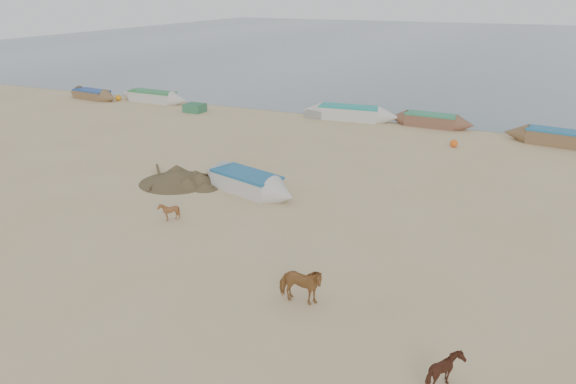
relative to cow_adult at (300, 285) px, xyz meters
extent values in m
plane|color=tan|center=(-3.14, 1.93, -0.59)|extent=(140.00, 140.00, 0.00)
plane|color=slate|center=(-3.14, 83.93, -0.58)|extent=(160.00, 160.00, 0.00)
imported|color=brown|center=(0.00, 0.00, 0.00)|extent=(1.45, 0.75, 1.18)
imported|color=brown|center=(-7.18, 3.48, -0.21)|extent=(0.76, 0.70, 0.76)
imported|color=#51281A|center=(4.49, -2.00, -0.16)|extent=(0.78, 0.89, 0.87)
cone|color=brown|center=(-9.63, 7.41, -0.34)|extent=(3.55, 3.55, 0.50)
cube|color=#2E6644|center=(-17.78, 21.18, -0.29)|extent=(1.40, 1.20, 0.60)
sphere|color=#E25915|center=(1.21, 19.29, -0.37)|extent=(0.44, 0.44, 0.44)
cube|color=gray|center=(-8.95, 23.17, -0.31)|extent=(1.20, 1.10, 0.56)
sphere|color=orange|center=(-25.86, 22.23, -0.35)|extent=(0.48, 0.48, 0.48)
camera|label=1|loc=(5.67, -13.09, 8.07)|focal=35.00mm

